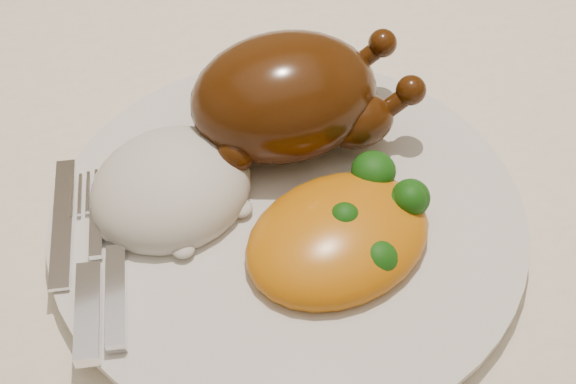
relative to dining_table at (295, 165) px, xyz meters
name	(u,v)px	position (x,y,z in m)	size (l,w,h in m)	color
dining_table	(295,165)	(0.00, 0.00, 0.00)	(1.60, 0.90, 0.76)	brown
tablecloth	(295,103)	(0.00, 0.00, 0.07)	(1.73, 1.03, 0.18)	beige
dinner_plate	(288,219)	(-0.06, -0.14, 0.11)	(0.30, 0.30, 0.01)	silver
roast_chicken	(290,96)	(-0.04, -0.08, 0.15)	(0.16, 0.11, 0.08)	#442107
rice_mound	(171,188)	(-0.13, -0.10, 0.13)	(0.14, 0.13, 0.06)	silver
mac_and_cheese	(348,231)	(-0.04, -0.18, 0.13)	(0.14, 0.12, 0.05)	orange
cutlery	(93,275)	(-0.19, -0.15, 0.12)	(0.05, 0.16, 0.01)	silver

